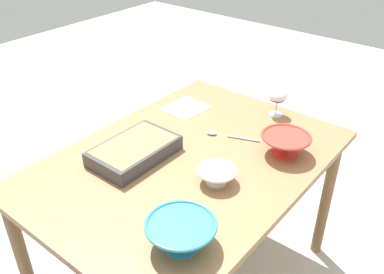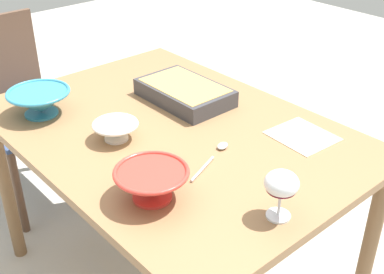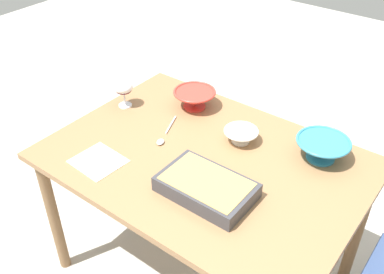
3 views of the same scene
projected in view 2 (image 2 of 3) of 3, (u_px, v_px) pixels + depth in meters
name	position (u px, v px, depth m)	size (l,w,h in m)	color
dining_table	(172.00, 149.00, 1.73)	(1.28, 0.91, 0.73)	olive
chair	(18.00, 105.00, 2.39)	(0.46, 0.40, 0.89)	#334772
wine_glass	(281.00, 186.00, 1.23)	(0.09, 0.09, 0.14)	white
casserole_dish	(185.00, 92.00, 1.86)	(0.35, 0.22, 0.06)	#38383D
mixing_bowl	(116.00, 130.00, 1.61)	(0.15, 0.15, 0.06)	white
small_bowl	(152.00, 183.00, 1.33)	(0.20, 0.20, 0.09)	red
serving_bowl	(40.00, 101.00, 1.75)	(0.22, 0.22, 0.09)	teal
serving_spoon	(216.00, 153.00, 1.54)	(0.10, 0.23, 0.01)	silver
napkin	(302.00, 136.00, 1.64)	(0.19, 0.18, 0.00)	beige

